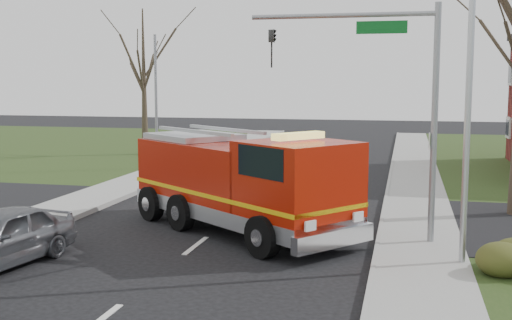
# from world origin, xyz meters

# --- Properties ---
(ground) EXTENTS (120.00, 120.00, 0.00)m
(ground) POSITION_xyz_m (0.00, 0.00, 0.00)
(ground) COLOR black
(ground) RESTS_ON ground
(sidewalk_right) EXTENTS (2.40, 80.00, 0.15)m
(sidewalk_right) POSITION_xyz_m (6.20, 0.00, 0.07)
(sidewalk_right) COLOR gray
(sidewalk_right) RESTS_ON ground
(sidewalk_left) EXTENTS (2.40, 80.00, 0.15)m
(sidewalk_left) POSITION_xyz_m (-6.20, 0.00, 0.07)
(sidewalk_left) COLOR gray
(sidewalk_left) RESTS_ON ground
(bare_tree_left) EXTENTS (4.50, 4.50, 9.00)m
(bare_tree_left) POSITION_xyz_m (-10.00, 20.00, 5.56)
(bare_tree_left) COLOR #342A1E
(bare_tree_left) RESTS_ON ground
(traffic_signal_mast) EXTENTS (5.29, 0.18, 6.80)m
(traffic_signal_mast) POSITION_xyz_m (5.21, 1.50, 4.71)
(traffic_signal_mast) COLOR gray
(traffic_signal_mast) RESTS_ON ground
(streetlight_pole) EXTENTS (1.48, 0.16, 8.40)m
(streetlight_pole) POSITION_xyz_m (7.14, -0.50, 4.55)
(streetlight_pole) COLOR #B7BABF
(streetlight_pole) RESTS_ON ground
(utility_pole_far) EXTENTS (0.14, 0.14, 7.00)m
(utility_pole_far) POSITION_xyz_m (-6.80, 14.00, 3.50)
(utility_pole_far) COLOR gray
(utility_pole_far) RESTS_ON ground
(fire_engine) EXTENTS (8.08, 7.17, 3.27)m
(fire_engine) POSITION_xyz_m (0.87, 1.92, 1.48)
(fire_engine) COLOR #9F1707
(fire_engine) RESTS_ON ground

